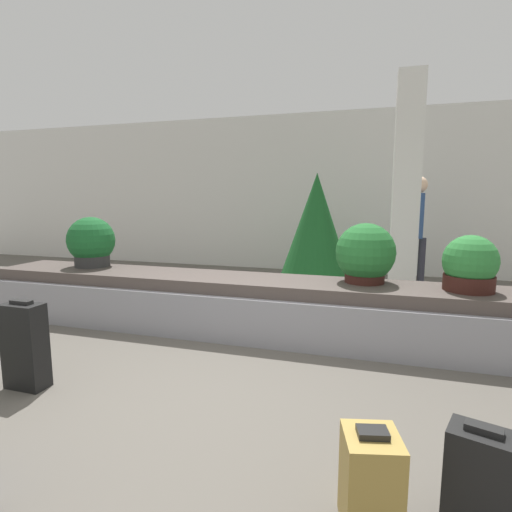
{
  "coord_description": "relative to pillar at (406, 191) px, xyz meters",
  "views": [
    {
      "loc": [
        1.26,
        -2.56,
        1.51
      ],
      "look_at": [
        0.0,
        1.59,
        0.88
      ],
      "focal_mm": 28.0,
      "sensor_mm": 36.0,
      "label": 1
    }
  ],
  "objects": [
    {
      "name": "potted_plant_2",
      "position": [
        -3.89,
        -1.71,
        -0.66
      ],
      "size": [
        0.6,
        0.6,
        0.64
      ],
      "color": "#2D2D2D",
      "rests_on": "carousel"
    },
    {
      "name": "suitcase_2",
      "position": [
        -0.35,
        -4.28,
        -1.36
      ],
      "size": [
        0.3,
        0.32,
        0.5
      ],
      "rotation": [
        0.0,
        0.0,
        0.23
      ],
      "color": "#A3843D",
      "rests_on": "ground_plane"
    },
    {
      "name": "ground_plane",
      "position": [
        -1.63,
        -3.43,
        -1.6
      ],
      "size": [
        18.0,
        18.0,
        0.0
      ],
      "primitive_type": "plane",
      "color": "#59544C"
    },
    {
      "name": "potted_plant_0",
      "position": [
        0.5,
        -1.81,
        -0.73
      ],
      "size": [
        0.5,
        0.5,
        0.54
      ],
      "color": "#381914",
      "rests_on": "carousel"
    },
    {
      "name": "suitcase_5",
      "position": [
        -3.01,
        -3.63,
        -1.25
      ],
      "size": [
        0.33,
        0.18,
        0.72
      ],
      "rotation": [
        0.0,
        0.0,
        -0.01
      ],
      "color": "black",
      "rests_on": "ground_plane"
    },
    {
      "name": "pillar",
      "position": [
        0.0,
        0.0,
        0.0
      ],
      "size": [
        0.36,
        0.36,
        3.2
      ],
      "color": "silver",
      "rests_on": "ground_plane"
    },
    {
      "name": "carousel",
      "position": [
        -1.63,
        -1.84,
        -1.3
      ],
      "size": [
        6.89,
        0.9,
        0.63
      ],
      "color": "gray",
      "rests_on": "ground_plane"
    },
    {
      "name": "traveler_0",
      "position": [
        0.23,
        0.76,
        -0.48
      ],
      "size": [
        0.31,
        0.33,
        1.84
      ],
      "rotation": [
        0.0,
        0.0,
        -1.63
      ],
      "color": "#282833",
      "rests_on": "ground_plane"
    },
    {
      "name": "suitcase_4",
      "position": [
        0.12,
        -4.14,
        -1.35
      ],
      "size": [
        0.33,
        0.27,
        0.52
      ],
      "rotation": [
        0.0,
        0.0,
        -0.33
      ],
      "color": "black",
      "rests_on": "ground_plane"
    },
    {
      "name": "back_wall",
      "position": [
        -1.63,
        2.25,
        0.0
      ],
      "size": [
        18.0,
        0.06,
        3.2
      ],
      "color": "silver",
      "rests_on": "ground_plane"
    },
    {
      "name": "potted_plant_1",
      "position": [
        -0.47,
        -1.71,
        -0.68
      ],
      "size": [
        0.62,
        0.62,
        0.63
      ],
      "color": "#381914",
      "rests_on": "carousel"
    },
    {
      "name": "decorated_tree",
      "position": [
        -1.29,
        0.33,
        -0.56
      ],
      "size": [
        1.18,
        1.18,
        1.9
      ],
      "color": "#4C331E",
      "rests_on": "ground_plane"
    }
  ]
}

